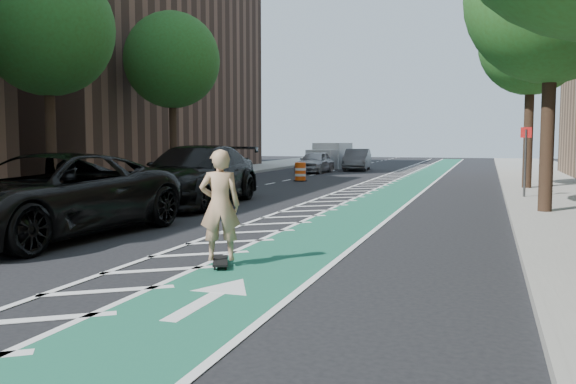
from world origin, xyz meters
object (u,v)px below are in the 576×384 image
at_px(barrel_a, 137,193).
at_px(skateboarder, 220,205).
at_px(suv_near, 47,196).
at_px(suv_far, 195,175).

bearing_deg(barrel_a, skateboarder, -49.84).
height_order(skateboarder, suv_near, skateboarder).
bearing_deg(suv_near, suv_far, 94.68).
bearing_deg(suv_near, barrel_a, 108.55).
xyz_separation_m(skateboarder, suv_near, (-4.70, 1.56, -0.12)).
relative_size(suv_near, barrel_a, 6.98).
height_order(skateboarder, barrel_a, skateboarder).
relative_size(suv_near, suv_far, 1.00).
distance_m(skateboarder, barrel_a, 9.48).
xyz_separation_m(suv_near, barrel_a, (-1.40, 5.67, -0.46)).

